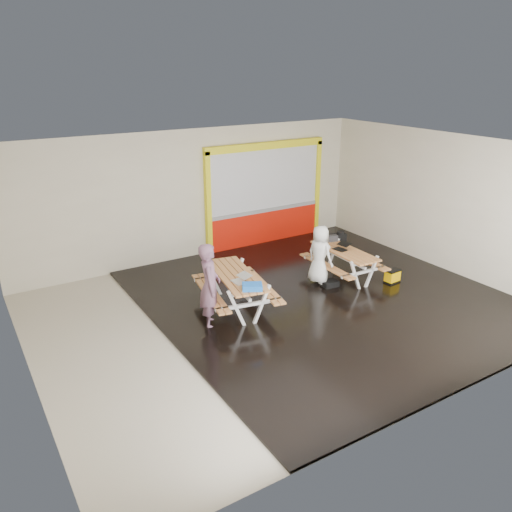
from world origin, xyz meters
TOP-DOWN VIEW (x-y plane):
  - room at (0.00, 0.00)m, footprint 10.02×8.02m
  - deck at (1.25, 0.00)m, footprint 7.50×7.98m
  - kiosk at (2.20, 3.93)m, footprint 3.88×0.16m
  - picnic_table_left at (-0.73, 0.54)m, footprint 1.79×2.33m
  - picnic_table_right at (2.38, 0.61)m, footprint 1.37×1.97m
  - person_left at (-1.52, 0.21)m, footprint 0.68×0.78m
  - person_right at (1.61, 0.62)m, footprint 0.58×0.76m
  - laptop_left at (-0.83, 0.15)m, footprint 0.37×0.34m
  - laptop_right at (2.35, 0.69)m, footprint 0.40×0.37m
  - blue_pouch at (-0.83, -0.30)m, footprint 0.48×0.43m
  - toolbox at (2.50, 1.31)m, footprint 0.39×0.26m
  - backpack at (2.92, 1.40)m, footprint 0.31×0.22m
  - dark_case at (1.75, 0.36)m, footprint 0.40×0.31m
  - fluke_bag at (3.20, -0.25)m, footprint 0.40×0.28m

SIDE VIEW (x-z plane):
  - deck at x=1.25m, z-range 0.00..0.05m
  - dark_case at x=1.75m, z-range 0.05..0.19m
  - fluke_bag at x=3.20m, z-range 0.04..0.37m
  - picnic_table_right at x=2.38m, z-range 0.21..0.98m
  - picnic_table_left at x=-0.73m, z-range 0.22..1.07m
  - backpack at x=2.92m, z-range 0.46..0.95m
  - person_right at x=1.61m, z-range 0.10..1.51m
  - laptop_right at x=2.35m, z-range 0.75..0.90m
  - toolbox at x=2.50m, z-range 0.75..0.96m
  - person_left at x=-1.52m, z-range -0.01..1.78m
  - laptop_left at x=-0.83m, z-range 0.81..0.97m
  - blue_pouch at x=-0.83m, z-range 0.84..0.96m
  - kiosk at x=2.20m, z-range -0.06..2.94m
  - room at x=0.00m, z-range -0.01..3.51m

